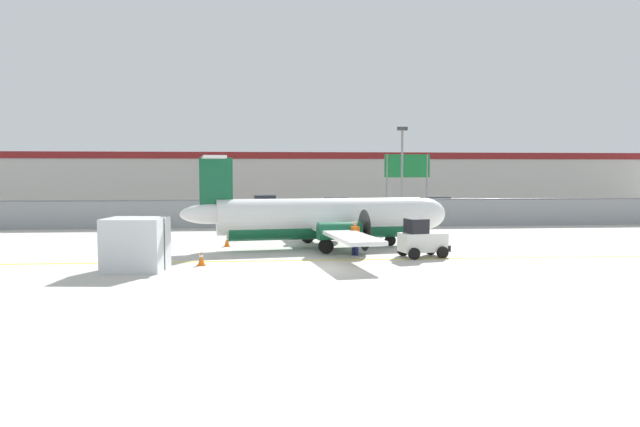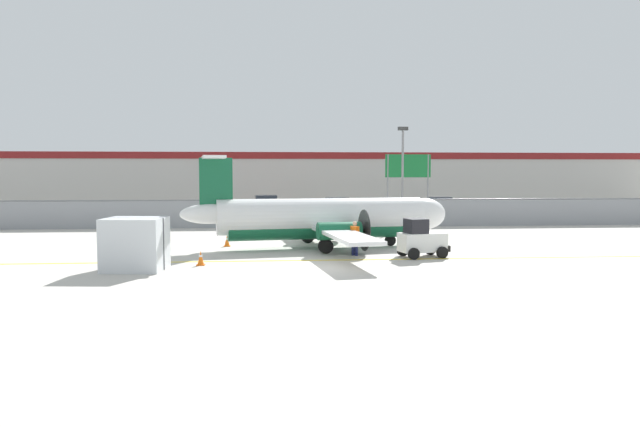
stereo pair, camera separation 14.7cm
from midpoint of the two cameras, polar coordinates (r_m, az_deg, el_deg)
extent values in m
plane|color=#BCB7AD|center=(24.74, 1.26, -5.40)|extent=(140.00, 140.00, 0.00)
cube|color=yellow|center=(26.70, 0.83, -4.68)|extent=(84.00, 0.20, 0.01)
cube|color=gray|center=(42.46, -1.19, -0.04)|extent=(98.00, 0.04, 2.00)
cylinder|color=slate|center=(42.39, -1.19, 1.37)|extent=(98.00, 0.10, 0.10)
cube|color=#38383A|center=(53.98, -1.90, -0.15)|extent=(98.00, 17.00, 0.12)
cube|color=beige|center=(72.32, -2.58, 3.47)|extent=(91.00, 8.00, 6.50)
cube|color=maroon|center=(68.34, -2.47, 5.82)|extent=(91.00, 0.20, 0.80)
cylinder|color=white|center=(30.85, 0.28, -0.23)|extent=(11.38, 3.54, 1.90)
ellipsoid|color=white|center=(32.71, 10.39, -0.04)|extent=(2.83, 2.17, 1.80)
ellipsoid|color=white|center=(30.03, -10.73, -0.04)|extent=(3.28, 1.50, 1.05)
cylinder|color=#145938|center=(30.89, 0.28, -1.19)|extent=(10.18, 2.96, 1.48)
cube|color=white|center=(30.92, 0.46, -1.28)|extent=(3.95, 16.06, 0.18)
cylinder|color=#145938|center=(33.49, -0.24, -0.86)|extent=(2.31, 1.22, 0.90)
cone|color=black|center=(33.76, 1.66, -0.82)|extent=(0.51, 0.50, 0.44)
cylinder|color=#262626|center=(33.80, 1.91, -0.82)|extent=(0.35, 2.08, 2.10)
cylinder|color=#145938|center=(28.46, 2.08, -1.75)|extent=(2.31, 1.22, 0.90)
cone|color=black|center=(28.78, 4.29, -1.69)|extent=(0.51, 0.50, 0.44)
cylinder|color=#262626|center=(28.83, 4.57, -1.69)|extent=(0.35, 2.08, 2.10)
cube|color=#145938|center=(29.98, -10.22, 2.55)|extent=(1.71, 0.43, 3.10)
cube|color=white|center=(29.97, -10.53, 5.51)|extent=(1.80, 4.91, 0.14)
cylinder|color=#59595B|center=(32.08, 7.18, -1.82)|extent=(0.16, 0.16, 0.97)
cylinder|color=black|center=(32.13, 7.17, -2.68)|extent=(0.63, 0.31, 0.60)
cylinder|color=#59595B|center=(33.01, -1.11, -1.55)|extent=(0.16, 0.16, 0.90)
cylinder|color=black|center=(33.06, -1.11, -2.32)|extent=(0.78, 0.33, 0.76)
cylinder|color=#59595B|center=(28.73, 0.72, -2.40)|extent=(0.16, 0.16, 0.90)
cylinder|color=black|center=(28.78, 0.72, -3.29)|extent=(0.78, 0.33, 0.76)
cube|color=silver|center=(28.01, 10.34, -2.84)|extent=(2.39, 1.55, 0.90)
cube|color=black|center=(27.77, 9.72, -1.23)|extent=(1.09, 1.17, 0.70)
cube|color=black|center=(28.59, 12.39, -3.33)|extent=(0.39, 1.11, 0.30)
cylinder|color=black|center=(28.94, 11.11, -3.52)|extent=(0.59, 0.30, 0.56)
cylinder|color=black|center=(27.90, 12.27, -3.83)|extent=(0.59, 0.30, 0.56)
cylinder|color=black|center=(28.27, 8.42, -3.67)|extent=(0.59, 0.30, 0.56)
cylinder|color=black|center=(27.20, 9.51, -3.99)|extent=(0.59, 0.30, 0.56)
cylinder|color=#191E4C|center=(28.11, 3.81, -3.38)|extent=(0.23, 0.23, 0.85)
cylinder|color=#191E4C|center=(28.23, 3.48, -3.35)|extent=(0.23, 0.23, 0.85)
cylinder|color=orange|center=(28.08, 3.65, -1.90)|extent=(0.48, 0.48, 0.60)
cylinder|color=orange|center=(27.95, 4.02, -1.87)|extent=(0.14, 0.14, 0.55)
cylinder|color=orange|center=(28.21, 3.29, -1.81)|extent=(0.14, 0.14, 0.55)
sphere|color=tan|center=(28.04, 3.66, -1.00)|extent=(0.22, 0.22, 0.22)
cube|color=silver|center=(25.09, -17.84, -2.93)|extent=(2.60, 2.24, 2.20)
cube|color=#333338|center=(25.09, -17.84, -2.93)|extent=(2.44, 0.33, 2.20)
cube|color=orange|center=(32.04, -9.15, -3.23)|extent=(0.36, 0.36, 0.04)
cone|color=orange|center=(32.00, -9.15, -2.66)|extent=(0.28, 0.28, 0.60)
cylinder|color=white|center=(31.99, -9.16, -2.52)|extent=(0.17, 0.17, 0.08)
cube|color=orange|center=(34.21, 3.71, -2.72)|extent=(0.36, 0.36, 0.04)
cone|color=orange|center=(34.17, 3.72, -2.18)|extent=(0.28, 0.28, 0.60)
cylinder|color=white|center=(34.16, 3.72, -2.05)|extent=(0.17, 0.17, 0.08)
cube|color=orange|center=(25.79, -11.68, -5.05)|extent=(0.36, 0.36, 0.04)
cone|color=orange|center=(25.74, -11.69, -4.35)|extent=(0.28, 0.28, 0.60)
cylinder|color=white|center=(25.73, -11.69, -4.17)|extent=(0.17, 0.17, 0.08)
cube|color=gray|center=(48.80, -17.78, 0.00)|extent=(4.33, 2.06, 0.80)
cube|color=#262D38|center=(48.72, -17.63, 0.80)|extent=(2.33, 1.75, 0.56)
cylinder|color=black|center=(48.44, -19.67, -0.45)|extent=(0.62, 0.25, 0.60)
cylinder|color=black|center=(50.13, -18.97, -0.29)|extent=(0.62, 0.25, 0.60)
cylinder|color=black|center=(47.55, -16.50, -0.46)|extent=(0.62, 0.25, 0.60)
cylinder|color=black|center=(49.27, -15.89, -0.30)|extent=(0.62, 0.25, 0.60)
cube|color=red|center=(59.95, -5.50, 0.92)|extent=(4.37, 2.17, 0.80)
cube|color=#262D38|center=(59.93, -5.36, 1.57)|extent=(2.36, 1.80, 0.56)
cylinder|color=black|center=(58.95, -6.77, 0.54)|extent=(0.62, 0.27, 0.60)
cylinder|color=black|center=(60.74, -6.89, 0.65)|extent=(0.62, 0.27, 0.60)
cylinder|color=black|center=(59.23, -4.06, 0.58)|extent=(0.62, 0.27, 0.60)
cylinder|color=black|center=(61.01, -4.27, 0.68)|extent=(0.62, 0.27, 0.60)
cube|color=#B28C19|center=(54.60, 1.98, 0.62)|extent=(4.24, 1.81, 0.80)
cube|color=#262D38|center=(54.55, 1.82, 1.33)|extent=(2.24, 1.62, 0.56)
cylinder|color=black|center=(55.66, 3.33, 0.35)|extent=(0.61, 0.22, 0.60)
cylinder|color=black|center=(53.87, 3.54, 0.22)|extent=(0.61, 0.22, 0.60)
cylinder|color=black|center=(55.42, 0.45, 0.34)|extent=(0.61, 0.22, 0.60)
cylinder|color=black|center=(53.62, 0.57, 0.21)|extent=(0.61, 0.22, 0.60)
cube|color=gray|center=(56.82, 12.07, 0.67)|extent=(4.34, 2.08, 0.80)
cube|color=#262D38|center=(56.75, 11.93, 1.35)|extent=(2.33, 1.75, 0.56)
cylinder|color=black|center=(58.01, 13.24, 0.40)|extent=(0.62, 0.25, 0.60)
cylinder|color=black|center=(56.25, 13.64, 0.28)|extent=(0.62, 0.25, 0.60)
cylinder|color=black|center=(57.46, 10.52, 0.41)|extent=(0.62, 0.25, 0.60)
cylinder|color=black|center=(55.70, 10.83, 0.29)|extent=(0.62, 0.25, 0.60)
cylinder|color=slate|center=(40.57, 8.35, 3.25)|extent=(0.16, 0.16, 7.00)
cube|color=#333333|center=(40.68, 8.40, 8.40)|extent=(0.70, 0.30, 0.24)
cylinder|color=slate|center=(44.94, 6.87, 2.40)|extent=(0.14, 0.14, 5.50)
cylinder|color=slate|center=(45.68, 10.81, 2.38)|extent=(0.14, 0.14, 5.50)
cube|color=#14662D|center=(45.26, 8.88, 4.73)|extent=(3.60, 0.10, 1.80)
camera|label=1|loc=(0.07, -89.87, 0.01)|focal=32.00mm
camera|label=2|loc=(0.07, 90.13, -0.01)|focal=32.00mm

